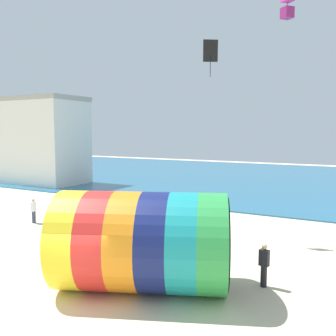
# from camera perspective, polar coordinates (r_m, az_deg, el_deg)

# --- Properties ---
(ground_plane) EXTENTS (120.00, 120.00, 0.00)m
(ground_plane) POSITION_cam_1_polar(r_m,az_deg,el_deg) (13.84, -14.24, -19.61)
(ground_plane) COLOR beige
(sea) EXTENTS (120.00, 40.00, 0.10)m
(sea) POSITION_cam_1_polar(r_m,az_deg,el_deg) (46.64, 17.65, -1.74)
(sea) COLOR #236084
(sea) RESTS_ON ground
(giant_inflatable_tube) EXTENTS (7.07, 5.72, 3.65)m
(giant_inflatable_tube) POSITION_cam_1_polar(r_m,az_deg,el_deg) (14.02, -3.87, -11.09)
(giant_inflatable_tube) COLOR yellow
(giant_inflatable_tube) RESTS_ON ground
(kite_handler) EXTENTS (0.39, 0.28, 1.67)m
(kite_handler) POSITION_cam_1_polar(r_m,az_deg,el_deg) (14.97, 14.42, -14.10)
(kite_handler) COLOR black
(kite_handler) RESTS_ON ground
(kite_black_diamond) EXTENTS (0.72, 0.50, 1.99)m
(kite_black_diamond) POSITION_cam_1_polar(r_m,az_deg,el_deg) (21.49, 6.49, 17.26)
(kite_black_diamond) COLOR black
(kite_magenta_box) EXTENTS (0.84, 0.84, 1.70)m
(kite_magenta_box) POSITION_cam_1_polar(r_m,az_deg,el_deg) (25.02, 17.74, 22.65)
(kite_magenta_box) COLOR #D1339E
(bystander_near_water) EXTENTS (0.41, 0.32, 1.78)m
(bystander_near_water) POSITION_cam_1_polar(r_m,az_deg,el_deg) (18.20, 0.75, -10.09)
(bystander_near_water) COLOR #726651
(bystander_near_water) RESTS_ON ground
(bystander_mid_beach) EXTENTS (0.33, 0.41, 1.57)m
(bystander_mid_beach) POSITION_cam_1_polar(r_m,az_deg,el_deg) (25.49, -19.80, -6.15)
(bystander_mid_beach) COLOR #383D56
(bystander_mid_beach) RESTS_ON ground
(promenade_building) EXTENTS (9.95, 5.72, 9.53)m
(promenade_building) POSITION_cam_1_polar(r_m,az_deg,el_deg) (43.96, -18.77, 3.97)
(promenade_building) COLOR silver
(promenade_building) RESTS_ON ground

